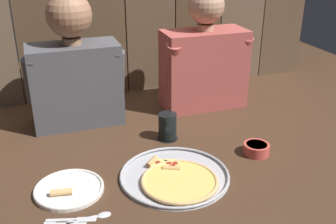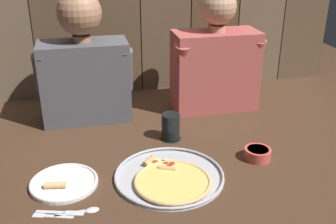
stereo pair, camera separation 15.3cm
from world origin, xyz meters
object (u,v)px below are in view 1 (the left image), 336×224
drinking_glass (167,127)px  diner_right (204,55)px  pizza_tray (176,177)px  dinner_plate (69,189)px  diner_left (74,64)px  dipping_bowl (256,148)px

drinking_glass → diner_right: diner_right is taller
pizza_tray → diner_right: 0.74m
dinner_plate → diner_left: 0.62m
drinking_glass → dipping_bowl: 0.38m
drinking_glass → diner_left: 0.50m
dinner_plate → diner_right: size_ratio=0.40×
dinner_plate → diner_left: bearing=78.8°
diner_left → diner_right: diner_left is taller
drinking_glass → dipping_bowl: drinking_glass is taller
dinner_plate → drinking_glass: bearing=29.8°
pizza_tray → drinking_glass: (0.07, 0.31, 0.05)m
drinking_glass → diner_right: 0.46m
pizza_tray → diner_left: size_ratio=0.66×
pizza_tray → dinner_plate: 0.38m
dinner_plate → drinking_glass: 0.51m
drinking_glass → diner_left: diner_left is taller
dinner_plate → dipping_bowl: (0.74, 0.02, 0.02)m
dinner_plate → dipping_bowl: dipping_bowl is taller
dinner_plate → diner_right: diner_right is taller
pizza_tray → diner_left: bearing=113.7°
dinner_plate → diner_left: size_ratio=0.40×
pizza_tray → diner_left: 0.71m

